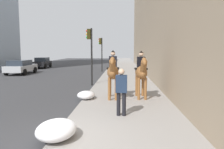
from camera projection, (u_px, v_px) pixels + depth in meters
sidewalk_slab at (128, 141)px, 5.96m from camera, size 120.00×4.15×0.12m
mounted_horse_near at (113, 72)px, 10.73m from camera, size 2.15×0.61×2.35m
mounted_horse_far at (141, 72)px, 10.83m from camera, size 2.15×0.64×2.31m
pedestrian_greeting at (121, 89)px, 7.94m from camera, size 0.28×0.42×1.70m
car_near_lane at (21, 67)px, 22.86m from camera, size 4.17×2.06×1.44m
car_mid_lane at (42, 63)px, 30.60m from camera, size 3.94×2.04×1.44m
traffic_light_near_curb at (90, 47)px, 15.35m from camera, size 0.20×0.44×3.95m
traffic_light_far_curb at (101, 49)px, 25.35m from camera, size 0.20×0.44×3.85m
snow_pile_near at (56, 130)px, 5.97m from camera, size 1.37×1.06×0.48m
snow_pile_far at (86, 95)px, 10.80m from camera, size 1.08×0.83×0.37m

